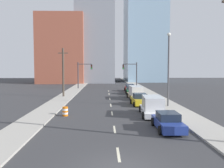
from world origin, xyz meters
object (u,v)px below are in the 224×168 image
at_px(traffic_signal_left, 82,72).
at_px(sedan_yellow, 140,100).
at_px(traffic_signal_right, 133,72).
at_px(box_truck_white, 153,106).
at_px(box_truck_tan, 136,93).
at_px(traffic_barrel, 65,111).
at_px(sedan_blue, 168,122).
at_px(sedan_red, 130,88).
at_px(sedan_green, 131,90).
at_px(utility_pole_left_mid, 63,72).
at_px(street_lamp, 169,65).

xyz_separation_m(traffic_signal_left, sedan_yellow, (9.68, -24.02, -3.13)).
bearing_deg(traffic_signal_right, box_truck_white, -92.61).
bearing_deg(sedan_yellow, box_truck_white, -89.81).
bearing_deg(box_truck_tan, traffic_barrel, -125.65).
bearing_deg(sedan_blue, sedan_red, 90.16).
relative_size(traffic_barrel, sedan_green, 0.20).
relative_size(traffic_signal_left, traffic_signal_right, 1.00).
bearing_deg(box_truck_white, utility_pole_left_mid, 129.62).
height_order(traffic_signal_right, box_truck_white, traffic_signal_right).
bearing_deg(sedan_yellow, sedan_green, 86.38).
bearing_deg(utility_pole_left_mid, street_lamp, -35.65).
distance_m(sedan_blue, sedan_green, 26.08).
relative_size(street_lamp, sedan_blue, 1.97).
height_order(traffic_barrel, box_truck_white, box_truck_white).
bearing_deg(traffic_signal_left, box_truck_tan, -60.96).
bearing_deg(sedan_yellow, sedan_red, 85.92).
height_order(traffic_signal_left, box_truck_white, traffic_signal_left).
relative_size(traffic_signal_right, sedan_blue, 1.29).
distance_m(traffic_signal_right, street_lamp, 25.83).
xyz_separation_m(traffic_signal_left, traffic_barrel, (1.08, -31.09, -3.35)).
xyz_separation_m(traffic_signal_left, street_lamp, (12.97, -25.74, 1.44)).
xyz_separation_m(traffic_signal_right, utility_pole_left_mid, (-13.12, -15.21, 0.31)).
bearing_deg(utility_pole_left_mid, traffic_barrel, -80.03).
height_order(traffic_signal_left, sedan_blue, traffic_signal_left).
relative_size(traffic_barrel, sedan_yellow, 0.21).
bearing_deg(box_truck_white, box_truck_tan, 93.76).
relative_size(utility_pole_left_mid, street_lamp, 0.88).
height_order(box_truck_tan, sedan_red, box_truck_tan).
distance_m(street_lamp, box_truck_white, 7.56).
relative_size(traffic_signal_left, sedan_blue, 1.29).
bearing_deg(sedan_yellow, traffic_barrel, -142.91).
height_order(traffic_signal_left, utility_pole_left_mid, utility_pole_left_mid).
distance_m(traffic_signal_right, sedan_red, 6.45).
distance_m(traffic_signal_left, sedan_blue, 38.45).
bearing_deg(traffic_signal_right, sedan_red, -101.94).
relative_size(street_lamp, box_truck_white, 1.51).
bearing_deg(traffic_barrel, box_truck_tan, 56.30).
height_order(traffic_signal_left, box_truck_tan, traffic_signal_left).
bearing_deg(sedan_blue, utility_pole_left_mid, 118.93).
height_order(traffic_signal_left, street_lamp, street_lamp).
relative_size(traffic_signal_right, sedan_green, 1.26).
height_order(utility_pole_left_mid, sedan_green, utility_pole_left_mid).
relative_size(utility_pole_left_mid, box_truck_tan, 1.25).
height_order(traffic_signal_left, sedan_green, traffic_signal_left).
distance_m(sedan_blue, box_truck_white, 5.79).
height_order(sedan_yellow, sedan_red, sedan_yellow).
relative_size(traffic_signal_right, utility_pole_left_mid, 0.75).
bearing_deg(sedan_green, sedan_red, 89.09).
xyz_separation_m(sedan_blue, sedan_red, (0.15, 31.46, 0.01)).
height_order(street_lamp, sedan_red, street_lamp).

